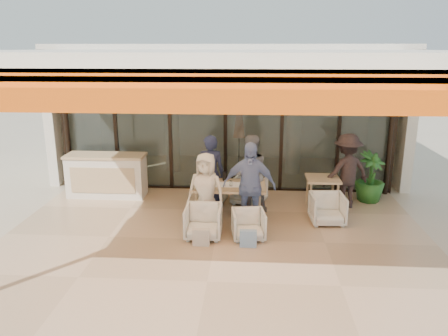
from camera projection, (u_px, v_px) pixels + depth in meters
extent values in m
plane|color=#C6B293|center=(215.00, 241.00, 8.06)|extent=(70.00, 70.00, 0.00)
cube|color=tan|center=(215.00, 241.00, 8.05)|extent=(8.00, 6.00, 0.01)
cube|color=silver|center=(214.00, 57.00, 7.17)|extent=(8.00, 6.00, 0.20)
cube|color=#F6580C|center=(190.00, 91.00, 4.42)|extent=(8.00, 0.12, 0.45)
cube|color=#F35314|center=(198.00, 75.00, 5.05)|extent=(8.00, 1.50, 0.06)
cylinder|color=black|center=(67.00, 126.00, 10.64)|extent=(0.12, 0.12, 3.20)
cylinder|color=black|center=(391.00, 130.00, 10.16)|extent=(0.12, 0.12, 3.20)
cube|color=#9EADA3|center=(225.00, 127.00, 10.51)|extent=(8.00, 0.03, 3.20)
cube|color=black|center=(225.00, 188.00, 10.93)|extent=(8.00, 0.10, 0.08)
cube|color=black|center=(226.00, 60.00, 10.10)|extent=(8.00, 0.10, 0.08)
cube|color=black|center=(64.00, 125.00, 10.76)|extent=(0.08, 0.10, 3.20)
cube|color=black|center=(116.00, 126.00, 10.68)|extent=(0.08, 0.10, 3.20)
cube|color=black|center=(170.00, 126.00, 10.60)|extent=(0.08, 0.10, 3.20)
cube|color=black|center=(225.00, 127.00, 10.51)|extent=(0.08, 0.10, 3.20)
cube|color=black|center=(282.00, 127.00, 10.43)|extent=(0.08, 0.10, 3.20)
cube|color=black|center=(339.00, 128.00, 10.34)|extent=(0.08, 0.10, 3.20)
cube|color=black|center=(395.00, 129.00, 10.26)|extent=(0.08, 0.10, 3.20)
cube|color=silver|center=(232.00, 104.00, 13.85)|extent=(9.00, 0.25, 3.40)
cube|color=silver|center=(76.00, 111.00, 12.44)|extent=(0.25, 3.50, 3.40)
cube|color=silver|center=(390.00, 114.00, 11.89)|extent=(0.25, 3.50, 3.40)
cube|color=silver|center=(230.00, 49.00, 11.71)|extent=(9.00, 3.50, 0.25)
cube|color=tan|center=(229.00, 170.00, 12.62)|extent=(8.00, 3.50, 0.02)
cylinder|color=silver|center=(172.00, 120.00, 12.18)|extent=(0.40, 0.40, 3.00)
cylinder|color=silver|center=(294.00, 121.00, 11.97)|extent=(0.40, 0.40, 3.00)
cylinder|color=black|center=(182.00, 65.00, 11.37)|extent=(0.03, 0.03, 0.70)
cube|color=black|center=(183.00, 83.00, 11.49)|extent=(0.30, 0.30, 0.40)
sphere|color=#FFBF72|center=(183.00, 83.00, 11.49)|extent=(0.18, 0.18, 0.18)
cylinder|color=black|center=(318.00, 65.00, 11.15)|extent=(0.03, 0.03, 0.70)
cube|color=black|center=(317.00, 83.00, 11.27)|extent=(0.30, 0.30, 0.40)
sphere|color=#FFBF72|center=(317.00, 83.00, 11.27)|extent=(0.18, 0.18, 0.18)
cylinder|color=black|center=(239.00, 177.00, 11.87)|extent=(0.40, 0.40, 0.05)
cylinder|color=black|center=(239.00, 141.00, 11.60)|extent=(0.04, 0.04, 2.10)
cone|color=#F65115|center=(239.00, 116.00, 11.43)|extent=(0.32, 0.32, 1.10)
cube|color=silver|center=(107.00, 177.00, 10.31)|extent=(1.80, 0.60, 1.00)
cube|color=tan|center=(105.00, 156.00, 10.17)|extent=(1.85, 0.65, 0.06)
cube|color=tan|center=(102.00, 180.00, 10.01)|extent=(1.50, 0.02, 0.60)
cube|color=tan|center=(229.00, 186.00, 8.90)|extent=(1.50, 0.90, 0.05)
cube|color=white|center=(229.00, 185.00, 8.89)|extent=(1.30, 0.35, 0.01)
cylinder|color=tan|center=(197.00, 208.00, 8.73)|extent=(0.06, 0.06, 0.70)
cylinder|color=tan|center=(259.00, 209.00, 8.65)|extent=(0.06, 0.06, 0.70)
cylinder|color=tan|center=(201.00, 197.00, 9.34)|extent=(0.06, 0.06, 0.70)
cylinder|color=tan|center=(259.00, 198.00, 9.27)|extent=(0.06, 0.06, 0.70)
cylinder|color=white|center=(206.00, 184.00, 8.76)|extent=(0.06, 0.06, 0.11)
cylinder|color=white|center=(217.00, 179.00, 9.08)|extent=(0.06, 0.06, 0.11)
cylinder|color=white|center=(231.00, 183.00, 8.78)|extent=(0.06, 0.06, 0.11)
cylinder|color=white|center=(244.00, 180.00, 9.03)|extent=(0.06, 0.06, 0.11)
cylinder|color=brown|center=(203.00, 178.00, 9.05)|extent=(0.07, 0.07, 0.16)
cylinder|color=black|center=(225.00, 177.00, 9.14)|extent=(0.09, 0.09, 0.17)
cylinder|color=black|center=(225.00, 172.00, 9.12)|extent=(0.10, 0.10, 0.01)
cylinder|color=white|center=(205.00, 188.00, 8.63)|extent=(0.22, 0.22, 0.01)
cylinder|color=white|center=(251.00, 189.00, 8.57)|extent=(0.22, 0.22, 0.01)
cylinder|color=white|center=(208.00, 179.00, 9.22)|extent=(0.22, 0.22, 0.01)
cylinder|color=white|center=(251.00, 180.00, 9.17)|extent=(0.22, 0.22, 0.01)
imported|color=white|center=(213.00, 190.00, 9.95)|extent=(0.69, 0.66, 0.61)
imported|color=white|center=(249.00, 189.00, 9.88)|extent=(0.85, 0.83, 0.70)
imported|color=white|center=(203.00, 220.00, 8.11)|extent=(0.67, 0.63, 0.69)
imported|color=white|center=(248.00, 223.00, 8.07)|extent=(0.66, 0.63, 0.61)
imported|color=#181D35|center=(210.00, 174.00, 9.32)|extent=(0.64, 0.44, 1.69)
imported|color=slate|center=(250.00, 174.00, 9.27)|extent=(0.98, 0.87, 1.70)
imported|color=beige|center=(206.00, 191.00, 8.48)|extent=(0.82, 0.63, 1.51)
imported|color=#6C83B5|center=(249.00, 186.00, 8.40)|extent=(1.05, 0.49, 1.74)
cube|color=silver|center=(201.00, 238.00, 7.77)|extent=(0.30, 0.10, 0.34)
cube|color=#99BFD8|center=(248.00, 239.00, 7.72)|extent=(0.30, 0.10, 0.34)
cube|color=tan|center=(323.00, 179.00, 9.39)|extent=(0.70, 0.70, 0.05)
cylinder|color=tan|center=(310.00, 199.00, 9.23)|extent=(0.05, 0.05, 0.70)
cylinder|color=tan|center=(337.00, 200.00, 9.20)|extent=(0.05, 0.05, 0.70)
cylinder|color=tan|center=(307.00, 191.00, 9.77)|extent=(0.05, 0.05, 0.70)
cylinder|color=tan|center=(333.00, 191.00, 9.74)|extent=(0.05, 0.05, 0.70)
imported|color=white|center=(327.00, 208.00, 8.77)|extent=(0.70, 0.66, 0.68)
imported|color=black|center=(347.00, 172.00, 9.50)|extent=(1.23, 0.97, 1.68)
imported|color=#1E5919|center=(370.00, 177.00, 9.94)|extent=(0.92, 0.92, 1.17)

